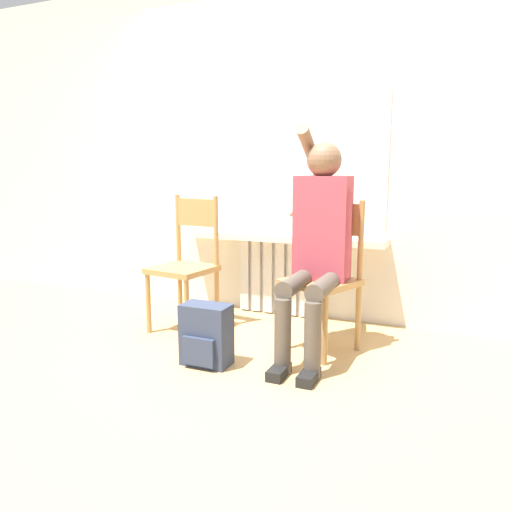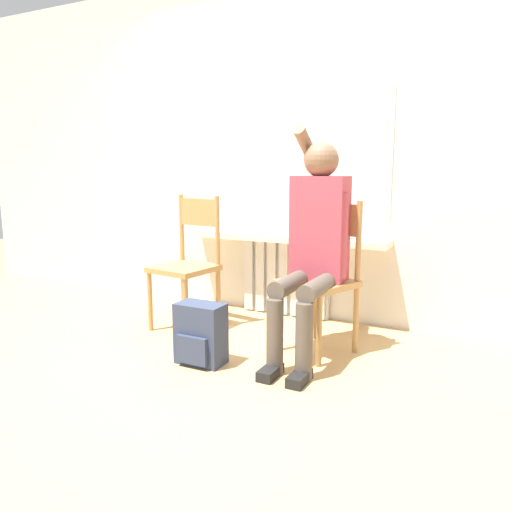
{
  "view_description": "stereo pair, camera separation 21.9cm",
  "coord_description": "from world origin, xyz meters",
  "px_view_note": "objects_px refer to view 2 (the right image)",
  "views": [
    {
      "loc": [
        1.39,
        -2.56,
        1.19
      ],
      "look_at": [
        0.0,
        0.63,
        0.57
      ],
      "focal_mm": 35.0,
      "sensor_mm": 36.0,
      "label": 1
    },
    {
      "loc": [
        1.58,
        -2.47,
        1.19
      ],
      "look_at": [
        0.0,
        0.63,
        0.57
      ],
      "focal_mm": 35.0,
      "sensor_mm": 36.0,
      "label": 2
    }
  ],
  "objects_px": {
    "backpack": "(200,334)",
    "chair_right": "(322,275)",
    "chair_left": "(188,262)",
    "person": "(315,239)",
    "cat": "(326,216)"
  },
  "relations": [
    {
      "from": "person",
      "to": "cat",
      "type": "xyz_separation_m",
      "value": [
        -0.15,
        0.63,
        0.08
      ]
    },
    {
      "from": "chair_left",
      "to": "cat",
      "type": "relative_size",
      "value": 2.17
    },
    {
      "from": "chair_left",
      "to": "backpack",
      "type": "xyz_separation_m",
      "value": [
        0.47,
        -0.56,
        -0.32
      ]
    },
    {
      "from": "chair_right",
      "to": "backpack",
      "type": "relative_size",
      "value": 2.62
    },
    {
      "from": "chair_left",
      "to": "person",
      "type": "height_order",
      "value": "person"
    },
    {
      "from": "chair_right",
      "to": "person",
      "type": "distance_m",
      "value": 0.28
    },
    {
      "from": "person",
      "to": "cat",
      "type": "height_order",
      "value": "person"
    },
    {
      "from": "chair_right",
      "to": "backpack",
      "type": "xyz_separation_m",
      "value": [
        -0.58,
        -0.55,
        -0.32
      ]
    },
    {
      "from": "person",
      "to": "backpack",
      "type": "xyz_separation_m",
      "value": [
        -0.56,
        -0.44,
        -0.57
      ]
    },
    {
      "from": "chair_left",
      "to": "cat",
      "type": "height_order",
      "value": "chair_left"
    },
    {
      "from": "chair_left",
      "to": "person",
      "type": "xyz_separation_m",
      "value": [
        1.03,
        -0.12,
        0.25
      ]
    },
    {
      "from": "chair_left",
      "to": "person",
      "type": "bearing_deg",
      "value": 1.29
    },
    {
      "from": "cat",
      "to": "backpack",
      "type": "relative_size",
      "value": 1.2
    },
    {
      "from": "backpack",
      "to": "chair_left",
      "type": "bearing_deg",
      "value": 130.08
    },
    {
      "from": "backpack",
      "to": "chair_right",
      "type": "bearing_deg",
      "value": 43.68
    }
  ]
}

